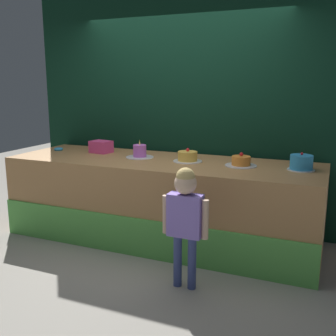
# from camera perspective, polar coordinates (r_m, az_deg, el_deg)

# --- Properties ---
(ground_plane) EXTENTS (12.00, 12.00, 0.00)m
(ground_plane) POSITION_cam_1_polar(r_m,az_deg,el_deg) (4.18, -3.99, -12.42)
(ground_plane) COLOR gray
(stage_platform) EXTENTS (3.41, 1.10, 0.90)m
(stage_platform) POSITION_cam_1_polar(r_m,az_deg,el_deg) (4.47, -0.97, -4.60)
(stage_platform) COLOR #B27F4C
(stage_platform) RESTS_ON ground_plane
(curtain_backdrop) EXTENTS (3.97, 0.08, 2.86)m
(curtain_backdrop) POSITION_cam_1_polar(r_m,az_deg,el_deg) (4.89, 2.09, 8.55)
(curtain_backdrop) COLOR black
(curtain_backdrop) RESTS_ON ground_plane
(child_figure) EXTENTS (0.41, 0.19, 1.05)m
(child_figure) POSITION_cam_1_polar(r_m,az_deg,el_deg) (3.35, 2.46, -6.21)
(child_figure) COLOR #3F4C8C
(child_figure) RESTS_ON ground_plane
(pink_box) EXTENTS (0.27, 0.22, 0.14)m
(pink_box) POSITION_cam_1_polar(r_m,az_deg,el_deg) (4.91, -9.50, 3.00)
(pink_box) COLOR #F34791
(pink_box) RESTS_ON stage_platform
(donut) EXTENTS (0.11, 0.11, 0.03)m
(donut) POSITION_cam_1_polar(r_m,az_deg,el_deg) (5.19, -15.33, 2.61)
(donut) COLOR #3399D8
(donut) RESTS_ON stage_platform
(cake_far_left) EXTENTS (0.31, 0.31, 0.20)m
(cake_far_left) POSITION_cam_1_polar(r_m,az_deg,el_deg) (4.53, -4.04, 2.25)
(cake_far_left) COLOR white
(cake_far_left) RESTS_ON stage_platform
(cake_center_left) EXTENTS (0.31, 0.31, 0.15)m
(cake_center_left) POSITION_cam_1_polar(r_m,az_deg,el_deg) (4.29, 2.81, 1.59)
(cake_center_left) COLOR white
(cake_center_left) RESTS_ON stage_platform
(cake_center_right) EXTENTS (0.32, 0.32, 0.14)m
(cake_center_right) POSITION_cam_1_polar(r_m,az_deg,el_deg) (4.12, 10.35, 0.89)
(cake_center_right) COLOR silver
(cake_center_right) RESTS_ON stage_platform
(cake_far_right) EXTENTS (0.26, 0.26, 0.18)m
(cake_far_right) POSITION_cam_1_polar(r_m,az_deg,el_deg) (4.06, 18.44, 0.70)
(cake_far_right) COLOR white
(cake_far_right) RESTS_ON stage_platform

